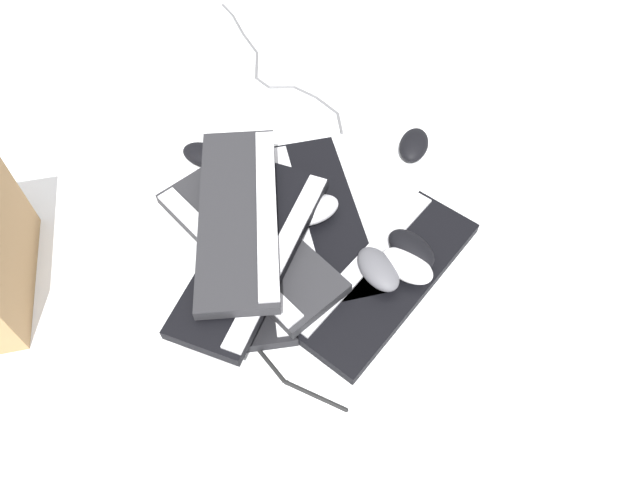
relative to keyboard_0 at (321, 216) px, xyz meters
name	(u,v)px	position (x,y,z in m)	size (l,w,h in m)	color
ground_plane	(334,235)	(-0.03, -0.04, -0.01)	(3.20, 3.20, 0.00)	white
keyboard_0	(321,216)	(0.00, 0.00, 0.00)	(0.46, 0.34, 0.03)	black
keyboard_1	(251,251)	(-0.12, 0.12, 0.00)	(0.46, 0.31, 0.03)	black
keyboard_2	(388,277)	(-0.11, -0.17, 0.00)	(0.46, 0.32, 0.03)	black
keyboard_3	(247,241)	(-0.12, 0.12, 0.03)	(0.36, 0.45, 0.03)	#232326
keyboard_4	(254,251)	(-0.16, 0.09, 0.06)	(0.45, 0.19, 0.03)	black
keyboard_5	(240,214)	(-0.10, 0.14, 0.09)	(0.46, 0.29, 0.03)	#232326
mouse_0	(411,249)	(-0.06, -0.20, 0.04)	(0.11, 0.07, 0.04)	black
mouse_1	(378,269)	(-0.12, -0.15, 0.04)	(0.11, 0.07, 0.04)	#4C4C51
mouse_2	(314,210)	(-0.01, 0.01, 0.04)	(0.11, 0.07, 0.04)	#B7B7BC
mouse_3	(414,145)	(0.26, -0.16, 0.01)	(0.11, 0.07, 0.04)	black
mouse_4	(205,155)	(0.10, 0.31, 0.01)	(0.11, 0.07, 0.04)	black
mouse_5	(407,266)	(-0.10, -0.20, 0.04)	(0.11, 0.07, 0.04)	silver
cable_0	(273,65)	(0.48, 0.26, -0.01)	(0.45, 0.49, 0.01)	#59595B
cable_1	(279,260)	(-0.13, 0.06, -0.01)	(0.57, 0.40, 0.01)	black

